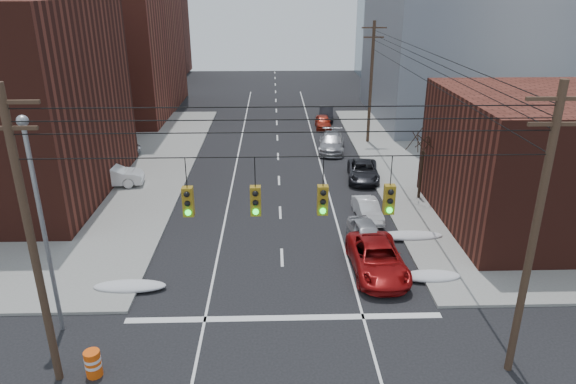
{
  "coord_description": "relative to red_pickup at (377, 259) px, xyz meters",
  "views": [
    {
      "loc": [
        -0.4,
        -12.51,
        13.56
      ],
      "look_at": [
        0.39,
        14.06,
        3.0
      ],
      "focal_mm": 32.0,
      "sensor_mm": 36.0,
      "label": 1
    }
  ],
  "objects": [
    {
      "name": "traffic_signals",
      "position": [
        -4.74,
        -7.37,
        6.4
      ],
      "size": [
        17.0,
        0.42,
        2.02
      ],
      "color": "black",
      "rests_on": "ground"
    },
    {
      "name": "parked_car_d",
      "position": [
        -0.03,
        21.17,
        0.02
      ],
      "size": [
        2.91,
        5.66,
        1.57
      ],
      "primitive_type": "imported",
      "rotation": [
        0.0,
        0.0,
        -0.13
      ],
      "color": "#9D9EA2",
      "rests_on": "ground"
    },
    {
      "name": "building_office",
      "position": [
        17.17,
        33.66,
        11.73
      ],
      "size": [
        22.0,
        20.0,
        25.0
      ],
      "primitive_type": "cube",
      "color": "gray",
      "rests_on": "ground"
    },
    {
      "name": "utility_pole_right",
      "position": [
        3.67,
        -7.34,
        5.02
      ],
      "size": [
        2.2,
        0.28,
        11.0
      ],
      "color": "#473323",
      "rests_on": "ground"
    },
    {
      "name": "parked_car_a",
      "position": [
        -0.03,
        2.98,
        -0.09
      ],
      "size": [
        2.06,
        4.16,
        1.36
      ],
      "primitive_type": "imported",
      "rotation": [
        0.0,
        0.0,
        0.12
      ],
      "color": "#AFAFB4",
      "rests_on": "ground"
    },
    {
      "name": "snow_ne",
      "position": [
        2.57,
        -0.84,
        -0.56
      ],
      "size": [
        3.0,
        1.08,
        0.42
      ],
      "primitive_type": "ellipsoid",
      "color": "silver",
      "rests_on": "ground"
    },
    {
      "name": "parked_car_c",
      "position": [
        1.57,
        13.72,
        -0.09
      ],
      "size": [
        2.77,
        5.11,
        1.36
      ],
      "primitive_type": "imported",
      "rotation": [
        0.0,
        0.0,
        -0.11
      ],
      "color": "black",
      "rests_on": "ground"
    },
    {
      "name": "street_light",
      "position": [
        -14.33,
        -4.34,
        4.77
      ],
      "size": [
        0.44,
        0.44,
        9.32
      ],
      "color": "gray",
      "rests_on": "ground"
    },
    {
      "name": "parked_car_b",
      "position": [
        0.66,
        6.58,
        -0.16
      ],
      "size": [
        1.57,
        3.78,
        1.22
      ],
      "primitive_type": "imported",
      "rotation": [
        0.0,
        0.0,
        0.08
      ],
      "color": "silver",
      "rests_on": "ground"
    },
    {
      "name": "lot_car_d",
      "position": [
        -22.88,
        19.05,
        0.01
      ],
      "size": [
        3.96,
        2.33,
        1.26
      ],
      "primitive_type": "imported",
      "rotation": [
        0.0,
        0.0,
        1.81
      ],
      "color": "silver",
      "rests_on": "sidewalk_nw"
    },
    {
      "name": "parked_car_e",
      "position": [
        -0.03,
        29.27,
        -0.11
      ],
      "size": [
        1.64,
        3.92,
        1.33
      ],
      "primitive_type": "imported",
      "rotation": [
        0.0,
        0.0,
        -0.02
      ],
      "color": "#9B1E0E",
      "rests_on": "ground"
    },
    {
      "name": "snow_nw",
      "position": [
        -12.23,
        -1.34,
        -0.56
      ],
      "size": [
        3.5,
        1.08,
        0.42
      ],
      "primitive_type": "ellipsoid",
      "color": "silver",
      "rests_on": "ground"
    },
    {
      "name": "snow_east_far",
      "position": [
        2.57,
        3.66,
        -0.56
      ],
      "size": [
        4.0,
        1.08,
        0.42
      ],
      "primitive_type": "ellipsoid",
      "color": "silver",
      "rests_on": "ground"
    },
    {
      "name": "bare_tree",
      "position": [
        4.75,
        9.66,
        1.55
      ],
      "size": [
        2.09,
        2.2,
        4.93
      ],
      "color": "black",
      "rests_on": "ground"
    },
    {
      "name": "building_brick_far",
      "position": [
        -30.83,
        63.66,
        5.23
      ],
      "size": [
        22.0,
        18.0,
        12.0
      ],
      "primitive_type": "cube",
      "color": "#471D15",
      "rests_on": "ground"
    },
    {
      "name": "construction_barrel",
      "position": [
        -12.05,
        -7.22,
        -0.22
      ],
      "size": [
        0.7,
        0.7,
        1.07
      ],
      "rotation": [
        0.0,
        0.0,
        -0.17
      ],
      "color": "#ED510C",
      "rests_on": "ground"
    },
    {
      "name": "lot_car_a",
      "position": [
        -17.17,
        12.55,
        0.17
      ],
      "size": [
        4.97,
        2.28,
        1.58
      ],
      "primitive_type": "imported",
      "rotation": [
        0.0,
        0.0,
        1.7
      ],
      "color": "silver",
      "rests_on": "sidewalk_nw"
    },
    {
      "name": "utility_pole_left",
      "position": [
        -13.33,
        -7.34,
        5.02
      ],
      "size": [
        2.2,
        0.28,
        11.0
      ],
      "color": "#473323",
      "rests_on": "ground"
    },
    {
      "name": "red_pickup",
      "position": [
        0.0,
        0.0,
        0.0
      ],
      "size": [
        2.67,
        5.59,
        1.54
      ],
      "primitive_type": "imported",
      "rotation": [
        0.0,
        0.0,
        0.02
      ],
      "color": "maroon",
      "rests_on": "ground"
    },
    {
      "name": "parked_car_f",
      "position": [
        0.65,
        32.87,
        -0.07
      ],
      "size": [
        1.96,
        4.41,
        1.41
      ],
      "primitive_type": "imported",
      "rotation": [
        0.0,
        0.0,
        -0.11
      ],
      "color": "black",
      "rests_on": "ground"
    },
    {
      "name": "building_glass",
      "position": [
        19.17,
        59.66,
        10.23
      ],
      "size": [
        20.0,
        18.0,
        22.0
      ],
      "primitive_type": "cube",
      "color": "gray",
      "rests_on": "ground"
    },
    {
      "name": "lot_car_c",
      "position": [
        -21.61,
        15.31,
        0.15
      ],
      "size": [
        5.68,
        3.79,
        1.53
      ],
      "primitive_type": "imported",
      "rotation": [
        0.0,
        0.0,
        1.23
      ],
      "color": "black",
      "rests_on": "sidewalk_nw"
    },
    {
      "name": "lot_car_b",
      "position": [
        -19.16,
        19.74,
        0.08
      ],
      "size": [
        5.53,
        3.95,
        1.4
      ],
      "primitive_type": "imported",
      "rotation": [
        0.0,
        0.0,
        1.93
      ],
      "color": "#B0B1B5",
      "rests_on": "sidewalk_nw"
    },
    {
      "name": "utility_pole_far",
      "position": [
        3.67,
        23.66,
        5.02
      ],
      "size": [
        2.2,
        0.28,
        11.0
      ],
      "color": "#473323",
      "rests_on": "ground"
    }
  ]
}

